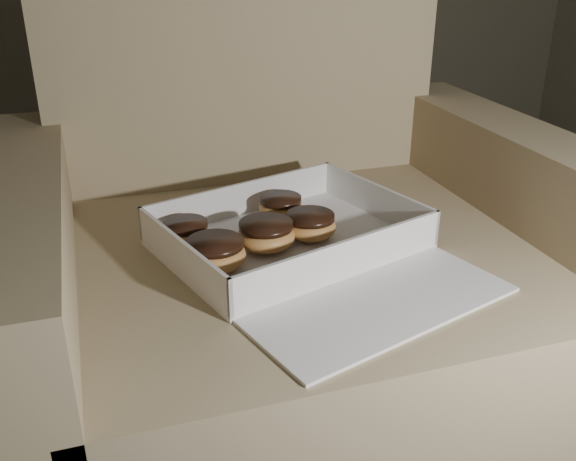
% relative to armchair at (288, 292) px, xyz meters
% --- Properties ---
extents(armchair, '(0.95, 0.80, 1.00)m').
position_rel_armchair_xyz_m(armchair, '(0.00, 0.00, 0.00)').
color(armchair, '#837053').
rests_on(armchair, floor).
extents(bakery_box, '(0.49, 0.53, 0.06)m').
position_rel_armchair_xyz_m(bakery_box, '(-0.01, -0.11, 0.14)').
color(bakery_box, white).
rests_on(bakery_box, armchair).
extents(donut_a, '(0.08, 0.08, 0.04)m').
position_rel_armchair_xyz_m(donut_a, '(-0.01, 0.02, 0.16)').
color(donut_a, '#D5894A').
rests_on(donut_a, bakery_box).
extents(donut_b, '(0.09, 0.09, 0.05)m').
position_rel_armchair_xyz_m(donut_b, '(-0.15, -0.13, 0.16)').
color(donut_b, '#D5894A').
rests_on(donut_b, bakery_box).
extents(donut_c, '(0.08, 0.08, 0.04)m').
position_rel_armchair_xyz_m(donut_c, '(-0.18, -0.03, 0.16)').
color(donut_c, '#D5894A').
rests_on(donut_c, bakery_box).
extents(donut_d, '(0.09, 0.09, 0.04)m').
position_rel_armchair_xyz_m(donut_d, '(-0.06, -0.09, 0.16)').
color(donut_d, '#D5894A').
rests_on(donut_d, bakery_box).
extents(donut_e, '(0.08, 0.08, 0.04)m').
position_rel_armchair_xyz_m(donut_e, '(0.01, -0.07, 0.16)').
color(donut_e, '#D5894A').
rests_on(donut_e, bakery_box).
extents(crumb_a, '(0.01, 0.01, 0.00)m').
position_rel_armchair_xyz_m(crumb_a, '(0.08, -0.17, 0.14)').
color(crumb_a, black).
rests_on(crumb_a, bakery_box).
extents(crumb_b, '(0.01, 0.01, 0.00)m').
position_rel_armchair_xyz_m(crumb_b, '(-0.07, -0.22, 0.14)').
color(crumb_b, black).
rests_on(crumb_b, bakery_box).
extents(crumb_c, '(0.01, 0.01, 0.00)m').
position_rel_armchair_xyz_m(crumb_c, '(0.04, -0.09, 0.14)').
color(crumb_c, black).
rests_on(crumb_c, bakery_box).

